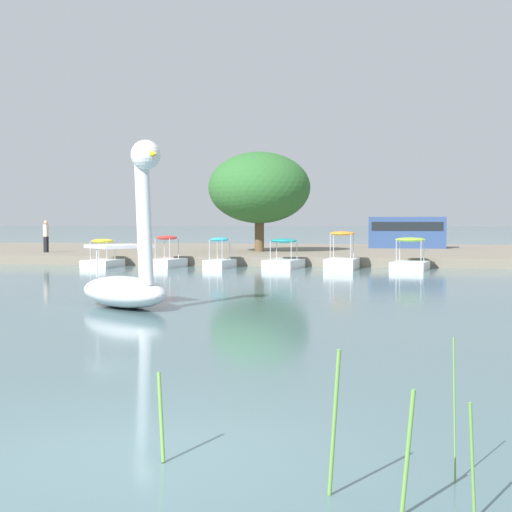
{
  "coord_description": "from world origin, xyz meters",
  "views": [
    {
      "loc": [
        2.18,
        -6.91,
        2.21
      ],
      "look_at": [
        -1.8,
        21.36,
        0.87
      ],
      "focal_mm": 55.11,
      "sensor_mm": 36.0,
      "label": 1
    }
  ],
  "objects": [
    {
      "name": "ground_plane",
      "position": [
        0.0,
        0.0,
        0.0
      ],
      "size": [
        483.92,
        483.92,
        0.0
      ],
      "primitive_type": "plane",
      "color": "slate"
    },
    {
      "name": "shore_bank_far",
      "position": [
        0.0,
        39.4,
        0.22
      ],
      "size": [
        117.69,
        20.0,
        0.45
      ],
      "primitive_type": "cube",
      "color": "slate",
      "rests_on": "ground_plane"
    },
    {
      "name": "swan_boat",
      "position": [
        -3.73,
        12.01,
        0.84
      ],
      "size": [
        3.49,
        3.53,
        4.1
      ],
      "color": "white",
      "rests_on": "ground_plane"
    },
    {
      "name": "pedal_boat_lime",
      "position": [
        4.08,
        27.92,
        0.41
      ],
      "size": [
        1.88,
        2.52,
        1.42
      ],
      "color": "white",
      "rests_on": "ground_plane"
    },
    {
      "name": "pedal_boat_orange",
      "position": [
        1.11,
        28.02,
        0.44
      ],
      "size": [
        1.54,
        2.51,
        1.68
      ],
      "color": "white",
      "rests_on": "ground_plane"
    },
    {
      "name": "pedal_boat_teal",
      "position": [
        -1.51,
        28.32,
        0.39
      ],
      "size": [
        1.81,
        2.4,
        1.34
      ],
      "color": "white",
      "rests_on": "ground_plane"
    },
    {
      "name": "pedal_boat_cyan",
      "position": [
        -4.4,
        28.03,
        0.44
      ],
      "size": [
        1.29,
        1.93,
        1.4
      ],
      "color": "white",
      "rests_on": "ground_plane"
    },
    {
      "name": "pedal_boat_red",
      "position": [
        -6.92,
        28.27,
        0.42
      ],
      "size": [
        1.56,
        2.21,
        1.46
      ],
      "color": "white",
      "rests_on": "ground_plane"
    },
    {
      "name": "pedal_boat_yellow",
      "position": [
        -9.92,
        28.07,
        0.37
      ],
      "size": [
        1.56,
        2.19,
        1.31
      ],
      "color": "white",
      "rests_on": "ground_plane"
    },
    {
      "name": "tree_broadleaf_right",
      "position": [
        -3.61,
        35.51,
        3.92
      ],
      "size": [
        5.79,
        6.06,
        5.42
      ],
      "color": "brown",
      "rests_on": "shore_bank_far"
    },
    {
      "name": "person_on_path",
      "position": [
        -14.71,
        32.87,
        1.34
      ],
      "size": [
        0.27,
        0.26,
        1.7
      ],
      "color": "black",
      "rests_on": "shore_bank_far"
    },
    {
      "name": "parked_van",
      "position": [
        4.67,
        42.17,
        1.48
      ],
      "size": [
        4.74,
        2.19,
        1.91
      ],
      "color": "navy",
      "rests_on": "shore_bank_far"
    },
    {
      "name": "reed_clump_foreground",
      "position": [
        2.41,
        -0.71,
        0.52
      ],
      "size": [
        3.36,
        1.23,
        1.23
      ],
      "color": "#669942",
      "rests_on": "ground_plane"
    }
  ]
}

